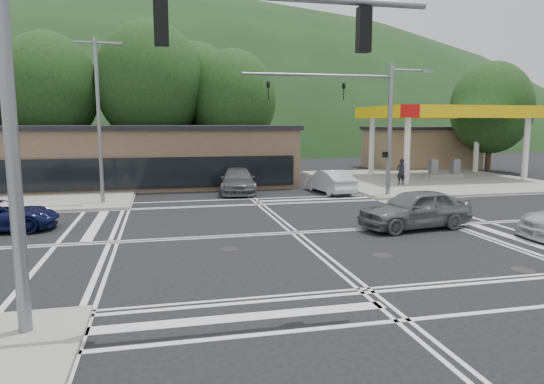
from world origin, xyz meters
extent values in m
plane|color=black|center=(0.00, 0.00, 0.00)|extent=(120.00, 120.00, 0.00)
cube|color=gray|center=(15.00, 15.00, 0.07)|extent=(16.00, 16.00, 0.15)
cube|color=gray|center=(-15.00, 15.00, 0.07)|extent=(16.00, 16.00, 0.15)
cylinder|color=silver|center=(12.00, 13.00, 2.50)|extent=(0.44, 0.44, 5.00)
cylinder|color=silver|center=(12.00, 19.00, 2.50)|extent=(0.44, 0.44, 5.00)
cylinder|color=silver|center=(22.00, 13.00, 2.50)|extent=(0.44, 0.44, 5.00)
cylinder|color=silver|center=(22.00, 19.00, 2.50)|extent=(0.44, 0.44, 5.00)
cube|color=silver|center=(17.00, 16.00, 5.30)|extent=(12.00, 8.00, 0.60)
cube|color=yellow|center=(17.00, 12.00, 5.30)|extent=(12.20, 0.25, 0.90)
cube|color=yellow|center=(17.00, 20.00, 5.30)|extent=(12.20, 0.25, 0.90)
cube|color=yellow|center=(11.00, 16.00, 5.30)|extent=(0.25, 8.20, 0.90)
cube|color=yellow|center=(23.00, 16.00, 5.30)|extent=(0.25, 8.20, 0.90)
cube|color=red|center=(11.50, 11.85, 5.30)|extent=(1.40, 0.12, 0.90)
cube|color=gray|center=(17.00, 16.00, 0.25)|extent=(3.00, 1.00, 0.30)
cube|color=slate|center=(16.00, 16.00, 0.95)|extent=(0.60, 0.50, 1.30)
cube|color=slate|center=(18.00, 16.00, 0.95)|extent=(0.60, 0.50, 1.30)
cube|color=#846B4F|center=(20.00, 25.00, 1.90)|extent=(10.00, 6.00, 3.80)
cube|color=brown|center=(-8.00, 17.00, 2.00)|extent=(24.00, 8.00, 4.00)
ellipsoid|color=#1D3417|center=(0.00, 90.00, 0.00)|extent=(252.00, 126.00, 140.00)
cylinder|color=#382619|center=(-14.00, 24.00, 2.42)|extent=(0.50, 0.50, 4.84)
ellipsoid|color=#133215|center=(-14.00, 24.00, 7.15)|extent=(8.00, 8.00, 9.20)
cylinder|color=#382619|center=(-6.00, 24.00, 2.64)|extent=(0.50, 0.50, 5.28)
ellipsoid|color=#133215|center=(-6.00, 24.00, 7.80)|extent=(9.00, 9.00, 10.35)
cylinder|color=#382619|center=(1.00, 24.00, 2.20)|extent=(0.50, 0.50, 4.40)
ellipsoid|color=#133215|center=(1.00, 24.00, 6.50)|extent=(7.60, 7.60, 8.74)
cylinder|color=#382619|center=(-2.00, 28.00, 2.42)|extent=(0.50, 0.50, 4.84)
ellipsoid|color=#133215|center=(-2.00, 28.00, 7.15)|extent=(8.40, 8.40, 9.66)
cylinder|color=#382619|center=(24.00, 20.00, 1.98)|extent=(0.50, 0.50, 3.96)
ellipsoid|color=#133215|center=(24.00, 20.00, 5.85)|extent=(7.20, 7.20, 8.28)
cylinder|color=slate|center=(-8.50, 9.00, 4.50)|extent=(0.20, 0.20, 9.00)
cylinder|color=slate|center=(-8.50, 9.00, 8.70)|extent=(2.20, 0.12, 0.12)
cube|color=slate|center=(-7.40, 9.00, 8.70)|extent=(0.60, 0.25, 0.15)
cylinder|color=slate|center=(8.20, 8.20, 4.00)|extent=(0.28, 0.28, 8.00)
cylinder|color=slate|center=(3.70, 8.20, 7.20)|extent=(9.00, 0.16, 0.16)
imported|color=black|center=(5.20, 8.20, 6.30)|extent=(0.16, 0.20, 1.00)
imported|color=black|center=(0.70, 8.20, 6.30)|extent=(0.16, 0.20, 1.00)
cylinder|color=slate|center=(9.40, 8.20, 7.60)|extent=(2.40, 0.12, 0.12)
cube|color=slate|center=(10.50, 8.20, 7.60)|extent=(0.70, 0.30, 0.15)
cube|color=black|center=(7.95, 8.20, 2.60)|extent=(0.25, 0.30, 0.35)
cylinder|color=slate|center=(-8.20, -8.20, 4.00)|extent=(0.28, 0.28, 8.00)
cube|color=black|center=(-5.20, -8.20, 6.60)|extent=(0.30, 0.25, 1.00)
cube|color=black|center=(-0.70, -8.20, 6.60)|extent=(0.30, 0.25, 1.00)
imported|color=#585B5D|center=(5.26, -0.30, 0.84)|extent=(5.19, 2.67, 1.69)
imported|color=silver|center=(5.28, 10.53, 0.75)|extent=(2.16, 4.73, 1.50)
imported|color=#B7B7B3|center=(3.57, 17.37, 0.76)|extent=(2.06, 4.58, 1.53)
imported|color=#535557|center=(-0.50, 11.98, 0.79)|extent=(2.85, 5.66, 1.58)
imported|color=black|center=(11.21, 12.27, 1.07)|extent=(0.72, 0.51, 1.84)
camera|label=1|loc=(-5.29, -18.86, 4.52)|focal=32.00mm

